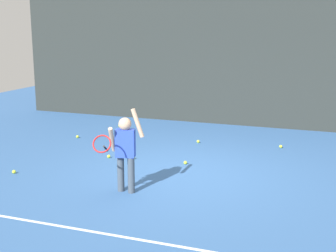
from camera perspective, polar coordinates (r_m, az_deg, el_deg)
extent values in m
plane|color=#335B93|center=(8.33, 1.73, -5.87)|extent=(20.00, 20.00, 0.00)
cube|color=white|center=(6.04, -6.62, -13.24)|extent=(9.00, 0.05, 0.00)
cube|color=#282D2B|center=(12.24, 8.50, 8.17)|extent=(12.58, 0.08, 3.49)
cylinder|color=slate|center=(14.82, -15.63, 8.84)|extent=(0.09, 0.09, 3.64)
cylinder|color=slate|center=(12.86, -0.49, 8.83)|extent=(0.09, 0.09, 3.64)
cylinder|color=slate|center=(12.04, 18.23, 7.99)|extent=(0.09, 0.09, 3.64)
cylinder|color=#3F4C59|center=(7.43, -5.85, -5.85)|extent=(0.11, 0.11, 0.58)
cylinder|color=#3F4C59|center=(7.34, -4.56, -6.05)|extent=(0.11, 0.11, 0.58)
cube|color=blue|center=(7.24, -5.28, -2.11)|extent=(0.33, 0.24, 0.44)
sphere|color=tan|center=(7.17, -5.33, 0.25)|extent=(0.20, 0.20, 0.20)
cylinder|color=tan|center=(7.15, -3.78, 0.37)|extent=(0.22, 0.12, 0.46)
cylinder|color=tan|center=(7.21, -6.90, -1.66)|extent=(0.14, 0.30, 0.43)
cylinder|color=black|center=(7.14, -7.69, -2.77)|extent=(0.09, 0.24, 0.15)
torus|color=red|center=(6.90, -8.15, -2.20)|extent=(0.32, 0.23, 0.26)
sphere|color=#CCE033|center=(8.86, 2.15, -4.53)|extent=(0.07, 0.07, 0.07)
sphere|color=#CCE033|center=(9.21, -4.29, -3.89)|extent=(0.07, 0.07, 0.07)
sphere|color=#CCE033|center=(11.10, -11.11, -1.30)|extent=(0.07, 0.07, 0.07)
sphere|color=#CCE033|center=(12.14, -6.00, 0.03)|extent=(0.07, 0.07, 0.07)
sphere|color=#CCE033|center=(9.34, -7.32, -3.74)|extent=(0.07, 0.07, 0.07)
sphere|color=#CCE033|center=(10.31, 13.74, -2.47)|extent=(0.07, 0.07, 0.07)
sphere|color=#CCE033|center=(8.76, -18.46, -5.38)|extent=(0.07, 0.07, 0.07)
sphere|color=#CCE033|center=(10.46, 3.74, -1.92)|extent=(0.07, 0.07, 0.07)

